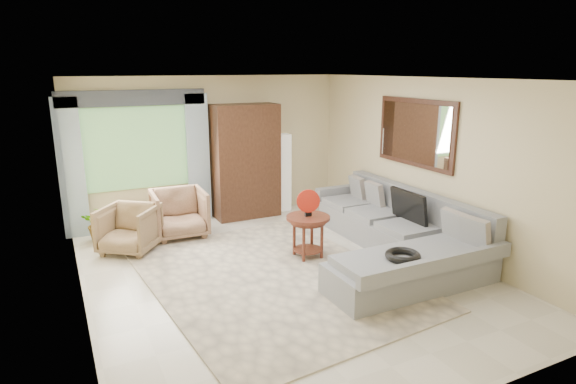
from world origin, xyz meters
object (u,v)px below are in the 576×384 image
tv_screen (409,206)px  potted_plant (101,223)px  armchair_right (179,213)px  sectional_sofa (397,239)px  coffee_table (308,236)px  floor_lamp (283,173)px  armchair_left (129,229)px  armoire (246,161)px

tv_screen → potted_plant: 4.88m
armchair_right → sectional_sofa: bearing=-38.7°
sectional_sofa → coffee_table: sectional_sofa is taller
coffee_table → armchair_right: size_ratio=0.74×
tv_screen → floor_lamp: bearing=103.7°
armchair_left → floor_lamp: floor_lamp is taller
tv_screen → coffee_table: (-1.46, 0.46, -0.38)m
armchair_left → armchair_right: armchair_right is taller
sectional_sofa → armchair_right: bearing=138.8°
coffee_table → armchair_left: bearing=148.3°
tv_screen → coffee_table: bearing=162.4°
tv_screen → armoire: armoire is taller
tv_screen → floor_lamp: 2.95m
armchair_left → armoire: size_ratio=0.38×
tv_screen → armchair_right: 3.69m
armoire → floor_lamp: armoire is taller
tv_screen → armchair_right: bearing=142.6°
armchair_left → floor_lamp: size_ratio=0.53×
tv_screen → coffee_table: 1.58m
sectional_sofa → floor_lamp: bearing=98.3°
armchair_left → armoire: armoire is taller
sectional_sofa → potted_plant: size_ratio=5.73×
tv_screen → potted_plant: bearing=147.8°
coffee_table → armchair_right: 2.29m
armchair_left → coffee_table: bearing=5.5°
floor_lamp → coffee_table: bearing=-107.6°
armchair_left → armchair_right: bearing=58.9°
coffee_table → floor_lamp: size_ratio=0.43×
coffee_table → potted_plant: 3.40m
coffee_table → armoire: (-0.04, 2.34, 0.71)m
floor_lamp → armchair_left: bearing=-162.4°
armoire → armchair_left: bearing=-158.1°
sectional_sofa → armchair_left: sectional_sofa is taller
coffee_table → armchair_right: armchair_right is taller
armoire → sectional_sofa: bearing=-66.9°
coffee_table → armoire: bearing=91.0°
sectional_sofa → armchair_right: (-2.65, 2.32, 0.11)m
sectional_sofa → armchair_right: 3.53m
armchair_right → armoire: size_ratio=0.41×
coffee_table → sectional_sofa: bearing=-24.8°
potted_plant → sectional_sofa: bearing=-34.9°
potted_plant → armoire: 2.73m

